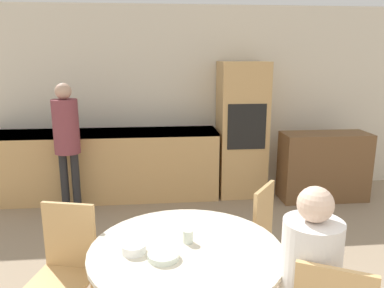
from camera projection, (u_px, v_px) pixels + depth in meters
The scene contains 12 objects.
wall_back at pixel (184, 100), 5.35m from camera, with size 6.97×0.05×2.60m.
kitchen_counter at pixel (105, 164), 5.10m from camera, with size 3.05×0.60×0.93m.
oven_unit at pixel (242, 130), 5.18m from camera, with size 0.64×0.59×1.85m.
sideboard at pixel (324, 166), 5.07m from camera, with size 1.16×0.45×0.92m.
dining_table at pixel (186, 280), 2.35m from camera, with size 1.20×1.20×0.77m.
chair_far_left at pixel (65, 264), 2.57m from camera, with size 0.49×0.49×0.94m.
chair_far_right at pixel (252, 233), 3.03m from camera, with size 0.56×0.56×0.94m.
person_seated at pixel (311, 281), 2.02m from camera, with size 0.32×0.38×1.27m.
person_standing at pixel (67, 134), 4.47m from camera, with size 0.30×0.30×1.61m.
cup at pixel (188, 237), 2.36m from camera, with size 0.06×0.06×0.08m.
bowl_near at pixel (163, 256), 2.18m from camera, with size 0.19×0.19×0.04m.
bowl_centre at pixel (134, 248), 2.24m from camera, with size 0.15×0.15×0.05m.
Camera 1 is at (-0.40, -0.56, 1.92)m, focal length 35.00 mm.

